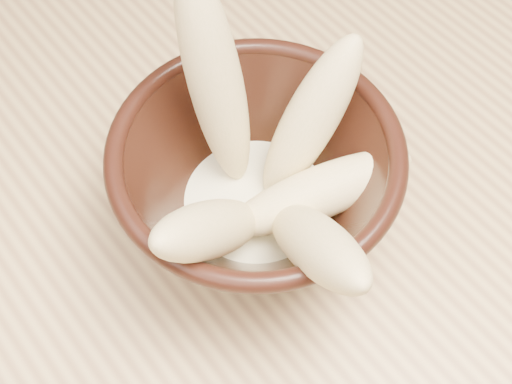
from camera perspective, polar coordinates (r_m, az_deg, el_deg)
table at (r=0.62m, az=-8.07°, el=-2.62°), size 1.20×0.80×0.75m
bowl at (r=0.47m, az=-0.00°, el=0.57°), size 0.19×0.19×0.10m
milk_puddle at (r=0.49m, az=-0.00°, el=-1.01°), size 0.11×0.11×0.01m
banana_upright at (r=0.45m, az=-3.29°, el=8.86°), size 0.04×0.08×0.17m
banana_left at (r=0.42m, az=-3.64°, el=-2.98°), size 0.12×0.07×0.13m
banana_right at (r=0.46m, az=4.38°, el=5.79°), size 0.10×0.04×0.13m
banana_across at (r=0.46m, az=5.17°, el=-0.03°), size 0.14×0.07×0.05m
banana_front at (r=0.42m, az=4.74°, el=-4.14°), size 0.08×0.14×0.13m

